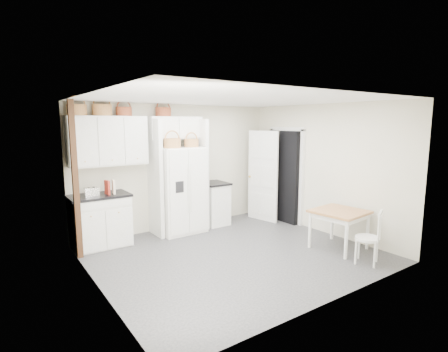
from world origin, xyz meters
TOP-DOWN VIEW (x-y plane):
  - floor at (0.00, 0.00)m, footprint 4.50×4.50m
  - ceiling at (0.00, 0.00)m, footprint 4.50×4.50m
  - wall_back at (0.00, 2.00)m, footprint 4.50×0.00m
  - wall_left at (-2.25, 0.00)m, footprint 0.00×4.00m
  - wall_right at (2.25, 0.00)m, footprint 0.00×4.00m
  - refrigerator at (-0.15, 1.65)m, footprint 0.90×0.73m
  - base_cab_left at (-1.75, 1.70)m, footprint 0.99×0.62m
  - base_cab_right at (0.71, 1.70)m, footprint 0.51×0.61m
  - dining_table at (1.70, -0.85)m, footprint 0.91×0.91m
  - windsor_chair at (1.50, -1.53)m, footprint 0.52×0.51m
  - counter_left at (-1.75, 1.70)m, footprint 1.03×0.67m
  - counter_right at (0.71, 1.70)m, footprint 0.55×0.65m
  - toaster at (-1.90, 1.59)m, footprint 0.24×0.14m
  - cookbook_red at (-1.62, 1.62)m, footprint 0.06×0.17m
  - cookbook_cream at (-1.50, 1.62)m, footprint 0.06×0.17m
  - basket_upper_a at (-2.01, 1.83)m, footprint 0.33×0.33m
  - basket_upper_b at (-1.58, 1.83)m, footprint 0.34×0.34m
  - basket_upper_c at (-1.18, 1.83)m, footprint 0.29×0.29m
  - basket_bridge_a at (-0.39, 1.83)m, footprint 0.31×0.31m
  - basket_fridge_a at (-0.35, 1.55)m, footprint 0.34×0.34m
  - basket_fridge_b at (0.08, 1.55)m, footprint 0.29×0.29m
  - upper_cabinet at (-1.50, 1.83)m, footprint 1.40×0.34m
  - bridge_cabinet at (-0.15, 1.83)m, footprint 1.12×0.34m
  - fridge_panel_left at (-0.66, 1.70)m, footprint 0.08×0.60m
  - fridge_panel_right at (0.36, 1.70)m, footprint 0.08×0.60m
  - trim_post at (-2.20, 1.35)m, footprint 0.09×0.09m
  - doorway_void at (2.16, 1.00)m, footprint 0.18×0.85m
  - door_slab at (1.80, 1.33)m, footprint 0.21×0.79m

SIDE VIEW (x-z plane):
  - floor at x=0.00m, z-range 0.00..0.00m
  - dining_table at x=1.70m, z-range 0.00..0.69m
  - windsor_chair at x=1.50m, z-range 0.00..0.83m
  - base_cab_right at x=0.71m, z-range 0.00..0.89m
  - base_cab_left at x=-1.75m, z-range 0.00..0.92m
  - refrigerator at x=-0.15m, z-range 0.00..1.75m
  - counter_right at x=0.71m, z-range 0.89..0.93m
  - counter_left at x=-1.75m, z-range 0.92..0.96m
  - doorway_void at x=2.16m, z-range 0.00..2.05m
  - door_slab at x=1.80m, z-range 0.00..2.05m
  - toaster at x=-1.90m, z-range 0.96..1.12m
  - cookbook_red at x=-1.62m, z-range 0.96..1.21m
  - cookbook_cream at x=-1.50m, z-range 0.96..1.21m
  - fridge_panel_left at x=-0.66m, z-range 0.00..2.30m
  - fridge_panel_right at x=0.36m, z-range 0.00..2.30m
  - wall_back at x=0.00m, z-range -0.95..3.55m
  - wall_left at x=-2.25m, z-range -0.70..3.30m
  - wall_right at x=2.25m, z-range -0.70..3.30m
  - trim_post at x=-2.20m, z-range 0.00..2.60m
  - basket_fridge_b at x=0.08m, z-range 1.75..1.90m
  - basket_fridge_a at x=-0.35m, z-range 1.75..1.93m
  - upper_cabinet at x=-1.50m, z-range 1.45..2.35m
  - bridge_cabinet at x=-0.15m, z-range 1.90..2.35m
  - basket_upper_c at x=-1.18m, z-range 2.35..2.52m
  - basket_bridge_a at x=-0.39m, z-range 2.35..2.53m
  - basket_upper_a at x=-2.01m, z-range 2.35..2.54m
  - basket_upper_b at x=-1.58m, z-range 2.35..2.55m
  - ceiling at x=0.00m, z-range 2.60..2.60m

